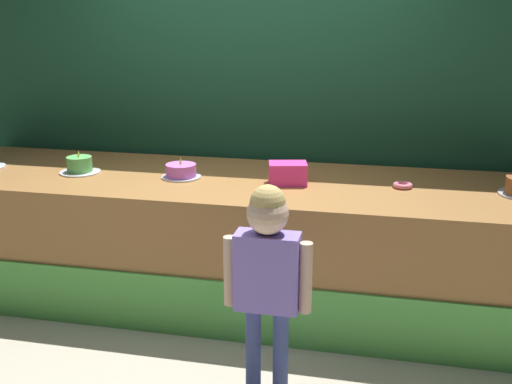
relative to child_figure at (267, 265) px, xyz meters
name	(u,v)px	position (x,y,z in m)	size (l,w,h in m)	color
ground_plane	(214,338)	(-0.44, 0.53, -0.75)	(12.00, 12.00, 0.00)	#BCB29E
stage_platform	(236,240)	(-0.44, 1.10, -0.32)	(4.30, 1.18, 0.87)	#9E6B38
curtain_backdrop	(257,95)	(-0.44, 1.79, 0.59)	(4.96, 0.08, 2.69)	#19472D
child_figure	(267,265)	(0.00, 0.00, 0.00)	(0.45, 0.21, 1.16)	#3F4C8C
pink_box	(288,173)	(-0.08, 1.05, 0.19)	(0.24, 0.17, 0.14)	#F73799
donut	(403,185)	(0.65, 1.12, 0.14)	(0.12, 0.12, 0.03)	pink
cake_center_left	(80,166)	(-1.54, 1.03, 0.17)	(0.28, 0.28, 0.16)	silver
cake_center_right	(181,171)	(-0.81, 1.06, 0.17)	(0.27, 0.27, 0.15)	silver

